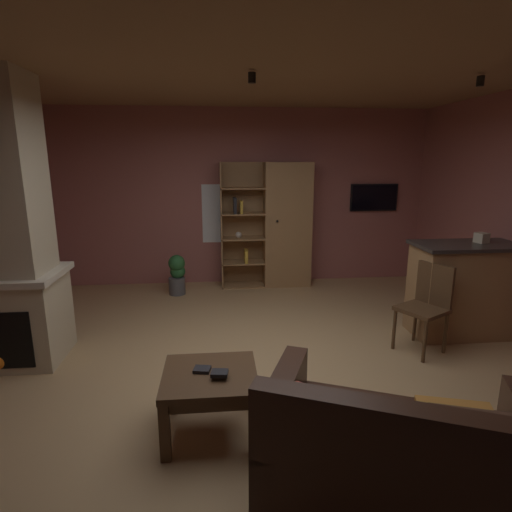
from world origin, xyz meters
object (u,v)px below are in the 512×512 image
at_px(coffee_table, 210,384).
at_px(table_book_1, 220,373).
at_px(kitchen_bar_counter, 474,289).
at_px(leather_couch, 397,459).
at_px(stone_fireplace, 0,239).
at_px(dining_chair, 427,302).
at_px(bookshelf_cabinet, 281,226).
at_px(table_book_0, 202,370).
at_px(potted_floor_plant, 177,274).
at_px(wall_mounted_tv, 374,197).
at_px(tissue_box, 482,238).

distance_m(coffee_table, table_book_1, 0.17).
distance_m(kitchen_bar_counter, leather_couch, 2.96).
distance_m(stone_fireplace, dining_chair, 4.27).
height_order(stone_fireplace, bookshelf_cabinet, stone_fireplace).
bearing_deg(table_book_0, bookshelf_cabinet, 72.36).
xyz_separation_m(table_book_0, dining_chair, (2.29, 1.11, 0.04)).
bearing_deg(potted_floor_plant, stone_fireplace, -126.61).
distance_m(bookshelf_cabinet, coffee_table, 3.79).
distance_m(table_book_0, dining_chair, 2.54).
distance_m(table_book_1, potted_floor_plant, 3.40).
relative_size(stone_fireplace, table_book_1, 23.32).
height_order(coffee_table, potted_floor_plant, potted_floor_plant).
bearing_deg(wall_mounted_tv, bookshelf_cabinet, -172.29).
distance_m(bookshelf_cabinet, tissue_box, 2.83).
relative_size(kitchen_bar_counter, dining_chair, 1.54).
distance_m(bookshelf_cabinet, leather_couch, 4.41).
xyz_separation_m(bookshelf_cabinet, coffee_table, (-1.08, -3.59, -0.57)).
xyz_separation_m(table_book_1, potted_floor_plant, (-0.60, 3.34, -0.20)).
bearing_deg(tissue_box, dining_chair, -153.72).
distance_m(coffee_table, table_book_0, 0.12).
height_order(kitchen_bar_counter, potted_floor_plant, kitchen_bar_counter).
bearing_deg(wall_mounted_tv, leather_couch, -108.82).
bearing_deg(tissue_box, table_book_0, -153.98).
bearing_deg(bookshelf_cabinet, tissue_box, -46.77).
bearing_deg(tissue_box, table_book_1, -151.31).
bearing_deg(table_book_0, wall_mounted_tv, 54.51).
bearing_deg(leather_couch, potted_floor_plant, 111.69).
bearing_deg(stone_fireplace, leather_couch, -34.48).
bearing_deg(tissue_box, leather_couch, -130.12).
relative_size(bookshelf_cabinet, wall_mounted_tv, 2.49).
relative_size(bookshelf_cabinet, coffee_table, 2.84).
height_order(leather_couch, potted_floor_plant, leather_couch).
xyz_separation_m(kitchen_bar_counter, dining_chair, (-0.74, -0.34, -0.01)).
distance_m(tissue_box, dining_chair, 1.05).
bearing_deg(leather_couch, wall_mounted_tv, 71.18).
height_order(dining_chair, potted_floor_plant, dining_chair).
relative_size(bookshelf_cabinet, dining_chair, 2.10).
height_order(table_book_1, dining_chair, dining_chair).
xyz_separation_m(bookshelf_cabinet, leather_couch, (-0.00, -4.36, -0.66)).
xyz_separation_m(kitchen_bar_counter, coffee_table, (-2.97, -1.49, -0.15)).
bearing_deg(tissue_box, potted_floor_plant, 153.97).
distance_m(potted_floor_plant, wall_mounted_tv, 3.37).
bearing_deg(table_book_1, bookshelf_cabinet, 74.68).
xyz_separation_m(stone_fireplace, bookshelf_cabinet, (3.05, 2.27, -0.28)).
distance_m(stone_fireplace, kitchen_bar_counter, 4.99).
height_order(kitchen_bar_counter, table_book_1, kitchen_bar_counter).
distance_m(bookshelf_cabinet, potted_floor_plant, 1.76).
xyz_separation_m(coffee_table, table_book_0, (-0.06, 0.03, 0.10)).
xyz_separation_m(coffee_table, wall_mounted_tv, (2.63, 3.80, 0.98)).
relative_size(leather_couch, wall_mounted_tv, 2.25).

